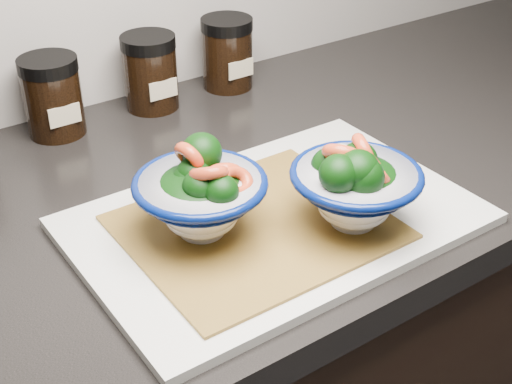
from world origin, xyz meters
TOP-DOWN VIEW (x-y plane):
  - countertop at (0.00, 1.45)m, footprint 3.50×0.60m
  - cutting_board at (0.08, 1.33)m, footprint 0.45×0.30m
  - bamboo_mat at (0.05, 1.32)m, footprint 0.28×0.24m
  - bowl_left at (-0.01, 1.34)m, footprint 0.15×0.15m
  - bowl_right at (0.14, 1.26)m, footprint 0.15×0.15m
  - spice_jar_b at (-0.04, 1.69)m, footprint 0.08×0.08m
  - spice_jar_c at (0.11, 1.69)m, footprint 0.08×0.08m
  - spice_jar_d at (0.25, 1.69)m, footprint 0.08×0.08m

SIDE VIEW (x-z plane):
  - countertop at x=0.00m, z-range 0.86..0.90m
  - cutting_board at x=0.08m, z-range 0.90..0.91m
  - bamboo_mat at x=0.05m, z-range 0.91..0.92m
  - spice_jar_b at x=-0.04m, z-range 0.90..1.01m
  - spice_jar_c at x=0.11m, z-range 0.90..1.01m
  - spice_jar_d at x=0.25m, z-range 0.90..1.01m
  - bowl_left at x=-0.01m, z-range 0.90..1.02m
  - bowl_right at x=0.14m, z-range 0.91..1.02m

